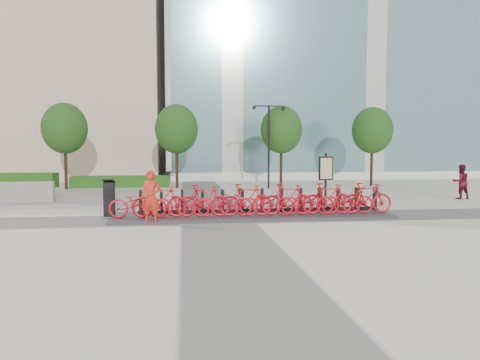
{
  "coord_description": "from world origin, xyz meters",
  "views": [
    {
      "loc": [
        -1.09,
        -14.35,
        2.32
      ],
      "look_at": [
        1.0,
        1.5,
        1.2
      ],
      "focal_mm": 32.0,
      "sensor_mm": 36.0,
      "label": 1
    }
  ],
  "objects": [
    {
      "name": "tan_building",
      "position": [
        -16.0,
        26.0,
        15.0
      ],
      "size": [
        26.0,
        16.0,
        30.0
      ],
      "primitive_type": "cube",
      "color": "beige",
      "rests_on": "ground"
    },
    {
      "name": "bike_1",
      "position": [
        -1.88,
        -0.05,
        0.63
      ],
      "size": [
        1.83,
        0.52,
        1.1
      ],
      "primitive_type": "imported",
      "rotation": [
        0.0,
        0.0,
        1.57
      ],
      "color": "red",
      "rests_on": "dock_pad"
    },
    {
      "name": "tree_0",
      "position": [
        -8.0,
        12.0,
        3.59
      ],
      "size": [
        2.6,
        2.6,
        5.1
      ],
      "color": "#331E12",
      "rests_on": "ground"
    },
    {
      "name": "ground",
      "position": [
        0.0,
        0.0,
        0.0
      ],
      "size": [
        120.0,
        120.0,
        0.0
      ],
      "primitive_type": "plane",
      "color": "beige"
    },
    {
      "name": "bike_3",
      "position": [
        -0.44,
        -0.05,
        0.63
      ],
      "size": [
        1.83,
        0.52,
        1.1
      ],
      "primitive_type": "imported",
      "rotation": [
        0.0,
        0.0,
        1.57
      ],
      "color": "red",
      "rests_on": "dock_pad"
    },
    {
      "name": "hedge_b",
      "position": [
        -5.0,
        13.2,
        0.35
      ],
      "size": [
        6.0,
        1.2,
        0.7
      ],
      "primitive_type": "cube",
      "color": "#295C19",
      "rests_on": "ground"
    },
    {
      "name": "construction_barrel",
      "position": [
        6.54,
        3.67,
        0.49
      ],
      "size": [
        0.67,
        0.67,
        0.97
      ],
      "primitive_type": "cylinder",
      "rotation": [
        0.0,
        0.0,
        0.42
      ],
      "color": "orange",
      "rests_on": "ground"
    },
    {
      "name": "jersey_barrier",
      "position": [
        -8.06,
        5.57,
        0.45
      ],
      "size": [
        2.42,
        0.96,
        0.91
      ],
      "primitive_type": "cube",
      "rotation": [
        0.0,
        0.0,
        0.14
      ],
      "color": "gray",
      "rests_on": "ground"
    },
    {
      "name": "tree_1",
      "position": [
        -1.5,
        12.0,
        3.59
      ],
      "size": [
        2.6,
        2.6,
        5.1
      ],
      "color": "#331E12",
      "rests_on": "ground"
    },
    {
      "name": "bike_6",
      "position": [
        1.72,
        -0.05,
        0.58
      ],
      "size": [
        1.89,
        0.66,
        0.99
      ],
      "primitive_type": "imported",
      "rotation": [
        0.0,
        0.0,
        1.57
      ],
      "color": "red",
      "rests_on": "dock_pad"
    },
    {
      "name": "bike_9",
      "position": [
        3.88,
        -0.05,
        0.63
      ],
      "size": [
        1.83,
        0.52,
        1.1
      ],
      "primitive_type": "imported",
      "rotation": [
        0.0,
        0.0,
        1.57
      ],
      "color": "red",
      "rests_on": "dock_pad"
    },
    {
      "name": "glass_building",
      "position": [
        14.0,
        26.0,
        12.0
      ],
      "size": [
        32.0,
        16.0,
        24.0
      ],
      "primitive_type": "cube",
      "color": "teal",
      "rests_on": "ground"
    },
    {
      "name": "kiosk",
      "position": [
        -3.6,
        0.44,
        0.69
      ],
      "size": [
        0.43,
        0.38,
        1.28
      ],
      "rotation": [
        0.0,
        0.0,
        -0.15
      ],
      "color": "black",
      "rests_on": "dock_pad"
    },
    {
      "name": "dock_pad",
      "position": [
        1.3,
        0.3,
        0.04
      ],
      "size": [
        9.6,
        2.4,
        0.08
      ],
      "primitive_type": "cube",
      "color": "#3B3B3E",
      "rests_on": "ground"
    },
    {
      "name": "bike_4",
      "position": [
        0.28,
        -0.05,
        0.58
      ],
      "size": [
        1.89,
        0.66,
        0.99
      ],
      "primitive_type": "imported",
      "rotation": [
        0.0,
        0.0,
        1.57
      ],
      "color": "red",
      "rests_on": "dock_pad"
    },
    {
      "name": "worker_red",
      "position": [
        -2.12,
        -0.84,
        0.85
      ],
      "size": [
        0.69,
        0.53,
        1.7
      ],
      "primitive_type": "imported",
      "rotation": [
        0.0,
        0.0,
        -0.21
      ],
      "color": "red",
      "rests_on": "ground"
    },
    {
      "name": "tree_3",
      "position": [
        11.0,
        12.0,
        3.59
      ],
      "size": [
        2.6,
        2.6,
        5.1
      ],
      "color": "#331E12",
      "rests_on": "ground"
    },
    {
      "name": "bike_0",
      "position": [
        -2.6,
        -0.05,
        0.58
      ],
      "size": [
        1.89,
        0.66,
        0.99
      ],
      "primitive_type": "imported",
      "rotation": [
        0.0,
        0.0,
        1.57
      ],
      "color": "red",
      "rests_on": "dock_pad"
    },
    {
      "name": "bike_7",
      "position": [
        2.44,
        -0.05,
        0.63
      ],
      "size": [
        1.83,
        0.52,
        1.1
      ],
      "primitive_type": "imported",
      "rotation": [
        0.0,
        0.0,
        1.57
      ],
      "color": "red",
      "rests_on": "dock_pad"
    },
    {
      "name": "dock_rail_posts",
      "position": [
        1.72,
        0.77,
        0.51
      ],
      "size": [
        8.74,
        0.5,
        0.85
      ],
      "primitive_type": null,
      "color": "black",
      "rests_on": "dock_pad"
    },
    {
      "name": "bike_5",
      "position": [
        1.0,
        -0.05,
        0.63
      ],
      "size": [
        1.83,
        0.52,
        1.1
      ],
      "primitive_type": "imported",
      "rotation": [
        0.0,
        0.0,
        1.57
      ],
      "color": "red",
      "rests_on": "dock_pad"
    },
    {
      "name": "bike_8",
      "position": [
        3.16,
        -0.05,
        0.58
      ],
      "size": [
        1.89,
        0.66,
        0.99
      ],
      "primitive_type": "imported",
      "rotation": [
        0.0,
        0.0,
        1.57
      ],
      "color": "red",
      "rests_on": "dock_pad"
    },
    {
      "name": "bike_2",
      "position": [
        -1.16,
        -0.05,
        0.58
      ],
      "size": [
        1.89,
        0.66,
        0.99
      ],
      "primitive_type": "imported",
      "rotation": [
        0.0,
        0.0,
        1.57
      ],
      "color": "red",
      "rests_on": "dock_pad"
    },
    {
      "name": "bike_11",
      "position": [
        5.32,
        -0.05,
        0.63
      ],
      "size": [
        1.83,
        0.52,
        1.1
      ],
      "primitive_type": "imported",
      "rotation": [
        0.0,
        0.0,
        1.57
      ],
      "color": "red",
      "rests_on": "dock_pad"
    },
    {
      "name": "streetlamp",
      "position": [
        4.0,
        11.0,
        3.13
      ],
      "size": [
        2.0,
        0.2,
        5.0
      ],
      "color": "black",
      "rests_on": "ground"
    },
    {
      "name": "pedestrian",
      "position": [
        11.96,
        4.33,
        0.82
      ],
      "size": [
        0.84,
        0.68,
        1.64
      ],
      "primitive_type": "imported",
      "rotation": [
        0.0,
        0.0,
        3.07
      ],
      "color": "#580C21",
      "rests_on": "ground"
    },
    {
      "name": "map_sign",
      "position": [
        4.87,
        3.06,
        1.46
      ],
      "size": [
        0.7,
        0.37,
        2.2
      ],
      "rotation": [
        0.0,
        0.0,
        0.39
      ],
      "color": "black",
      "rests_on": "ground"
    },
    {
      "name": "tree_2",
      "position": [
        5.0,
        12.0,
        3.59
      ],
      "size": [
        2.6,
        2.6,
        5.1
      ],
      "color": "#331E12",
      "rests_on": "ground"
    },
    {
      "name": "bike_10",
      "position": [
        4.6,
        -0.05,
        0.58
      ],
      "size": [
        1.89,
        0.66,
        0.99
      ],
      "primitive_type": "imported",
      "rotation": [
        0.0,
        0.0,
        1.57
      ],
      "color": "red",
      "rests_on": "dock_pad"
    }
  ]
}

